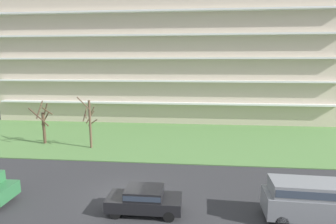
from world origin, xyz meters
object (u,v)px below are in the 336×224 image
at_px(tree_far_left, 43,123).
at_px(van_gray_center_left, 313,198).
at_px(sedan_black_center_right, 144,199).
at_px(tree_left, 90,122).

relative_size(tree_far_left, van_gray_center_left, 0.90).
relative_size(tree_far_left, sedan_black_center_right, 1.08).
height_order(tree_far_left, sedan_black_center_right, tree_far_left).
xyz_separation_m(tree_left, van_gray_center_left, (17.36, -11.76, -1.45)).
xyz_separation_m(van_gray_center_left, sedan_black_center_right, (-9.50, -0.00, -0.52)).
distance_m(tree_far_left, sedan_black_center_right, 18.67).
bearing_deg(van_gray_center_left, tree_far_left, 153.40).
bearing_deg(van_gray_center_left, tree_left, 148.34).
distance_m(tree_far_left, tree_left, 5.76).
xyz_separation_m(tree_left, sedan_black_center_right, (7.86, -11.76, -1.97)).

